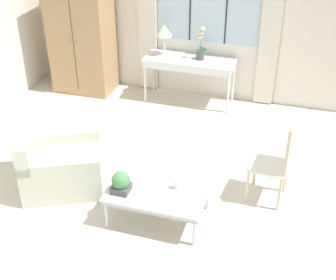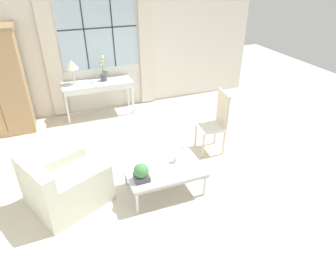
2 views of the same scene
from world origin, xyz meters
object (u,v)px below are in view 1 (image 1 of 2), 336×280
object	(u,v)px
armoire	(82,33)
console_table	(190,64)
coffee_table	(158,193)
potted_plant_small	(121,182)
side_chair_wooden	(280,157)
armchair_upholstered	(60,166)
table_lamp	(164,31)
potted_orchid	(201,48)
pillar_candle	(177,184)

from	to	relation	value
armoire	console_table	distance (m)	1.88
coffee_table	potted_plant_small	world-z (taller)	potted_plant_small
console_table	side_chair_wooden	world-z (taller)	side_chair_wooden
armchair_upholstered	coffee_table	xyz separation A→B (m)	(1.36, -0.24, 0.08)
table_lamp	side_chair_wooden	bearing A→B (deg)	-47.32
potted_orchid	pillar_candle	size ratio (longest dim) A/B	3.92
coffee_table	potted_plant_small	xyz separation A→B (m)	(-0.38, -0.14, 0.16)
pillar_candle	coffee_table	bearing A→B (deg)	-157.81
side_chair_wooden	pillar_candle	distance (m)	1.24
console_table	pillar_candle	bearing A→B (deg)	-77.95
table_lamp	pillar_candle	bearing A→B (deg)	-70.07
armchair_upholstered	table_lamp	bearing A→B (deg)	79.85
side_chair_wooden	pillar_candle	bearing A→B (deg)	-148.03
armchair_upholstered	pillar_candle	bearing A→B (deg)	-5.81
armoire	table_lamp	distance (m)	1.41
armoire	potted_plant_small	distance (m)	3.60
potted_orchid	pillar_candle	distance (m)	2.98
table_lamp	console_table	bearing A→B (deg)	-9.23
armchair_upholstered	pillar_candle	xyz separation A→B (m)	(1.56, -0.16, 0.18)
armchair_upholstered	coffee_table	distance (m)	1.38
armoire	pillar_candle	bearing A→B (deg)	-48.74
console_table	potted_orchid	world-z (taller)	potted_orchid
table_lamp	potted_orchid	size ratio (longest dim) A/B	0.93
potted_plant_small	coffee_table	bearing A→B (deg)	20.82
table_lamp	potted_orchid	distance (m)	0.64
table_lamp	armchair_upholstered	distance (m)	2.94
console_table	table_lamp	size ratio (longest dim) A/B	2.94
potted_orchid	armchair_upholstered	bearing A→B (deg)	-111.89
coffee_table	armchair_upholstered	bearing A→B (deg)	170.03
console_table	armchair_upholstered	distance (m)	2.88
table_lamp	side_chair_wooden	distance (m)	3.15
potted_orchid	side_chair_wooden	bearing A→B (deg)	-56.55
coffee_table	pillar_candle	size ratio (longest dim) A/B	8.08
table_lamp	armoire	bearing A→B (deg)	-174.77
table_lamp	potted_orchid	world-z (taller)	potted_orchid
console_table	side_chair_wooden	size ratio (longest dim) A/B	1.33
table_lamp	armchair_upholstered	bearing A→B (deg)	-100.15
potted_plant_small	pillar_candle	size ratio (longest dim) A/B	1.86
armchair_upholstered	pillar_candle	distance (m)	1.58
armchair_upholstered	potted_plant_small	world-z (taller)	armchair_upholstered
side_chair_wooden	potted_plant_small	size ratio (longest dim) A/B	4.33
potted_plant_small	potted_orchid	bearing A→B (deg)	87.74
console_table	pillar_candle	xyz separation A→B (m)	(0.61, -2.86, -0.20)
console_table	armchair_upholstered	size ratio (longest dim) A/B	1.20
table_lamp	armchair_upholstered	size ratio (longest dim) A/B	0.41
armoire	armchair_upholstered	bearing A→B (deg)	-71.20
pillar_candle	potted_plant_small	bearing A→B (deg)	-158.71
potted_orchid	armchair_upholstered	distance (m)	3.04
armoire	potted_plant_small	world-z (taller)	armoire
armoire	coffee_table	distance (m)	3.72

